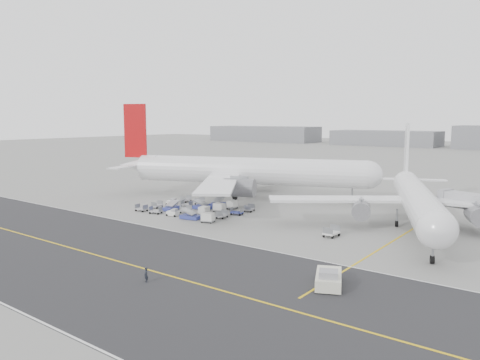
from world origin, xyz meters
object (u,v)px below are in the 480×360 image
Objects in this scene: pushback_tug at (329,279)px; ground_crew_a at (146,275)px; airliner_b at (416,199)px; airliner_a at (241,171)px.

pushback_tug is 4.30× the size of ground_crew_a.
airliner_b is 6.51× the size of pushback_tug.
airliner_b is (41.59, -7.08, -1.26)m from airliner_a.
pushback_tug is at bearing -111.07° from airliner_b.
airliner_b reaches higher than ground_crew_a.
airliner_b reaches higher than pushback_tug.
pushback_tug is (42.32, -40.77, -5.39)m from airliner_a.
airliner_a is 1.27× the size of airliner_b.
airliner_a is 59.01m from pushback_tug.
ground_crew_a is at bearing -132.15° from airliner_b.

